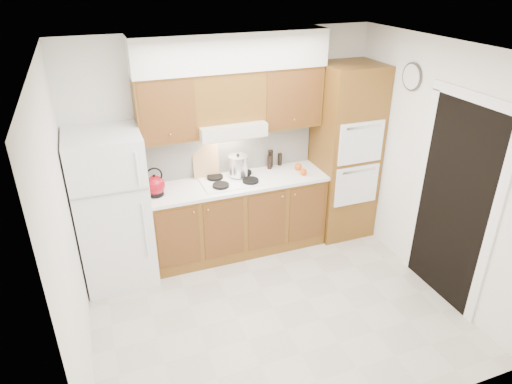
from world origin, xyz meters
TOP-DOWN VIEW (x-y plane):
  - floor at (0.00, 0.00)m, footprint 3.60×3.60m
  - ceiling at (0.00, 0.00)m, footprint 3.60×3.60m
  - wall_back at (0.00, 1.50)m, footprint 3.60×0.02m
  - wall_left at (-1.80, 0.00)m, footprint 0.02×3.00m
  - wall_right at (1.80, 0.00)m, footprint 0.02×3.00m
  - fridge at (-1.41, 1.14)m, footprint 0.75×0.72m
  - base_cabinets at (0.02, 1.20)m, footprint 2.11×0.60m
  - countertop at (0.03, 1.19)m, footprint 2.13×0.62m
  - backsplash at (0.02, 1.49)m, footprint 2.11×0.03m
  - oven_cabinet at (1.44, 1.18)m, footprint 0.70×0.65m
  - upper_cab_left at (-0.71, 1.33)m, footprint 0.63×0.33m
  - upper_cab_right at (0.72, 1.33)m, footprint 0.73×0.33m
  - range_hood at (-0.02, 1.27)m, footprint 0.75×0.45m
  - upper_cab_over_hood at (-0.02, 1.33)m, footprint 0.75×0.33m
  - soffit at (0.03, 1.32)m, footprint 2.13×0.36m
  - cooktop at (-0.02, 1.21)m, footprint 0.74×0.50m
  - doorway at (1.79, -0.35)m, footprint 0.02×0.90m
  - wall_clock at (1.79, 0.55)m, footprint 0.02×0.30m
  - kettle at (-0.93, 1.15)m, footprint 0.26×0.26m
  - cutting_board at (-0.28, 1.44)m, footprint 0.31×0.14m
  - stock_pot at (0.07, 1.28)m, footprint 0.24×0.24m
  - condiment_a at (0.55, 1.45)m, footprint 0.06×0.06m
  - condiment_b at (0.52, 1.39)m, footprint 0.07×0.07m
  - condiment_c at (0.68, 1.45)m, footprint 0.05×0.05m
  - orange_near at (0.82, 1.07)m, footprint 0.09×0.09m
  - orange_far at (0.83, 1.23)m, footprint 0.11×0.11m

SIDE VIEW (x-z plane):
  - floor at x=0.00m, z-range 0.00..0.00m
  - base_cabinets at x=0.02m, z-range 0.00..0.90m
  - fridge at x=-1.41m, z-range 0.00..1.72m
  - countertop at x=0.03m, z-range 0.90..0.94m
  - cooktop at x=-0.02m, z-range 0.94..0.95m
  - orange_near at x=0.82m, z-range 0.94..1.02m
  - orange_far at x=0.83m, z-range 0.94..1.03m
  - condiment_c at x=0.68m, z-range 0.94..1.09m
  - condiment_b at x=0.52m, z-range 0.94..1.12m
  - condiment_a at x=0.55m, z-range 0.94..1.15m
  - doorway at x=1.79m, z-range 0.00..2.10m
  - kettle at x=-0.93m, z-range 0.95..1.17m
  - stock_pot at x=0.07m, z-range 0.97..1.20m
  - oven_cabinet at x=1.44m, z-range 0.00..2.20m
  - cutting_board at x=-0.28m, z-range 0.94..1.34m
  - backsplash at x=0.02m, z-range 0.94..1.50m
  - wall_back at x=0.00m, z-range 0.00..2.60m
  - wall_left at x=-1.80m, z-range 0.00..2.60m
  - wall_right at x=1.80m, z-range 0.00..2.60m
  - range_hood at x=-0.02m, z-range 1.50..1.65m
  - upper_cab_left at x=-0.71m, z-range 1.50..2.20m
  - upper_cab_right at x=0.72m, z-range 1.50..2.20m
  - upper_cab_over_hood at x=-0.02m, z-range 1.65..2.20m
  - wall_clock at x=1.79m, z-range 2.00..2.30m
  - soffit at x=0.03m, z-range 2.20..2.60m
  - ceiling at x=0.00m, z-range 2.60..2.60m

